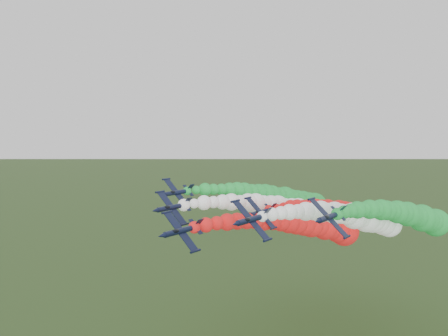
{
  "coord_description": "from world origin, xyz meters",
  "views": [
    {
      "loc": [
        54.7,
        -73.58,
        58.6
      ],
      "look_at": [
        -0.07,
        -2.06,
        51.43
      ],
      "focal_mm": 35.0,
      "sensor_mm": 36.0,
      "label": 1
    }
  ],
  "objects_px": {
    "jet_lead": "(315,227)",
    "jet_inner_right": "(362,218)",
    "jet_outer_left": "(288,199)",
    "jet_inner_left": "(295,210)",
    "jet_outer_right": "(414,217)",
    "jet_trail": "(351,213)"
  },
  "relations": [
    {
      "from": "jet_inner_left",
      "to": "jet_outer_left",
      "type": "distance_m",
      "value": 12.76
    },
    {
      "from": "jet_inner_left",
      "to": "jet_lead",
      "type": "bearing_deg",
      "value": -38.44
    },
    {
      "from": "jet_lead",
      "to": "jet_outer_left",
      "type": "relative_size",
      "value": 1.0
    },
    {
      "from": "jet_outer_left",
      "to": "jet_trail",
      "type": "distance_m",
      "value": 20.08
    },
    {
      "from": "jet_inner_right",
      "to": "jet_outer_right",
      "type": "bearing_deg",
      "value": 43.4
    },
    {
      "from": "jet_outer_right",
      "to": "jet_trail",
      "type": "height_order",
      "value": "jet_outer_right"
    },
    {
      "from": "jet_inner_right",
      "to": "jet_outer_right",
      "type": "relative_size",
      "value": 0.99
    },
    {
      "from": "jet_inner_right",
      "to": "jet_inner_left",
      "type": "bearing_deg",
      "value": 174.23
    },
    {
      "from": "jet_inner_left",
      "to": "jet_outer_left",
      "type": "height_order",
      "value": "jet_outer_left"
    },
    {
      "from": "jet_lead",
      "to": "jet_outer_left",
      "type": "height_order",
      "value": "jet_outer_left"
    },
    {
      "from": "jet_inner_left",
      "to": "jet_outer_right",
      "type": "bearing_deg",
      "value": 14.08
    },
    {
      "from": "jet_inner_right",
      "to": "jet_lead",
      "type": "bearing_deg",
      "value": -150.23
    },
    {
      "from": "jet_inner_left",
      "to": "jet_outer_right",
      "type": "height_order",
      "value": "jet_outer_right"
    },
    {
      "from": "jet_outer_left",
      "to": "jet_trail",
      "type": "relative_size",
      "value": 1.01
    },
    {
      "from": "jet_lead",
      "to": "jet_inner_right",
      "type": "distance_m",
      "value": 12.45
    },
    {
      "from": "jet_inner_left",
      "to": "jet_outer_left",
      "type": "xyz_separation_m",
      "value": [
        -7.92,
        9.9,
        1.44
      ]
    },
    {
      "from": "jet_inner_left",
      "to": "jet_outer_right",
      "type": "distance_m",
      "value": 32.39
    },
    {
      "from": "jet_lead",
      "to": "jet_trail",
      "type": "relative_size",
      "value": 1.01
    },
    {
      "from": "jet_inner_right",
      "to": "jet_outer_left",
      "type": "bearing_deg",
      "value": 157.35
    },
    {
      "from": "jet_trail",
      "to": "jet_lead",
      "type": "bearing_deg",
      "value": -90.96
    },
    {
      "from": "jet_outer_left",
      "to": "jet_outer_right",
      "type": "height_order",
      "value": "jet_outer_left"
    },
    {
      "from": "jet_lead",
      "to": "jet_trail",
      "type": "bearing_deg",
      "value": 89.04
    }
  ]
}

